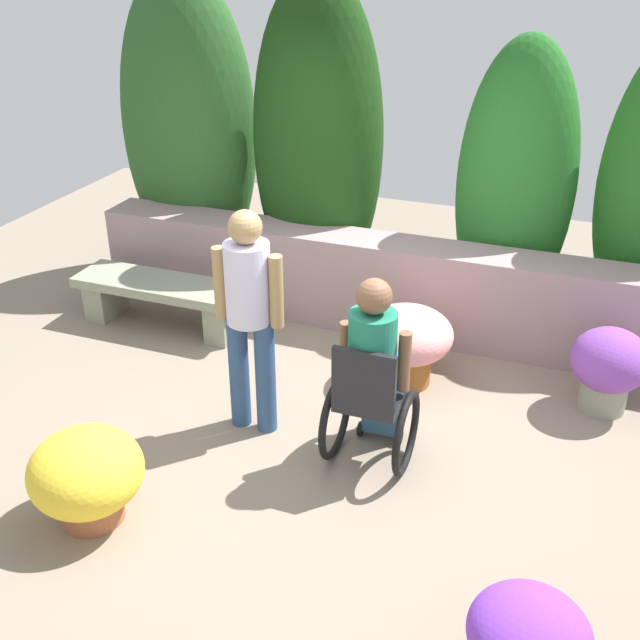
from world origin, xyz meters
TOP-DOWN VIEW (x-y plane):
  - ground_plane at (0.00, 0.00)m, footprint 10.04×10.04m
  - stone_retaining_wall at (0.00, 1.61)m, footprint 5.47×0.44m
  - hedge_backdrop at (-0.37, 2.19)m, footprint 5.57×1.04m
  - stone_bench at (-1.93, 0.97)m, footprint 1.55×0.47m
  - person_in_wheelchair at (0.34, -0.20)m, footprint 0.53×0.66m
  - person_standing_companion at (-0.54, -0.14)m, footprint 0.49×0.30m
  - flower_pot_purple_near at (1.76, 0.95)m, footprint 0.55×0.55m
  - flower_pot_terracotta_by_wall at (1.50, -1.55)m, footprint 0.57×0.57m
  - flower_pot_red_accent at (-1.05, -1.34)m, footprint 0.67×0.67m
  - flower_pot_small_foreground at (0.31, 0.80)m, footprint 0.70×0.70m

SIDE VIEW (x-z plane):
  - ground_plane at x=0.00m, z-range 0.00..0.00m
  - flower_pot_terracotta_by_wall at x=1.50m, z-range 0.03..0.50m
  - stone_bench at x=-1.93m, z-range 0.07..0.50m
  - flower_pot_red_accent at x=-1.05m, z-range 0.02..0.61m
  - flower_pot_purple_near at x=1.76m, z-range 0.04..0.68m
  - flower_pot_small_foreground at x=0.31m, z-range 0.05..0.67m
  - stone_retaining_wall at x=0.00m, z-range 0.00..0.82m
  - person_in_wheelchair at x=0.34m, z-range -0.04..1.29m
  - person_standing_companion at x=-0.54m, z-range 0.12..1.73m
  - hedge_backdrop at x=-0.37m, z-range -0.07..2.83m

